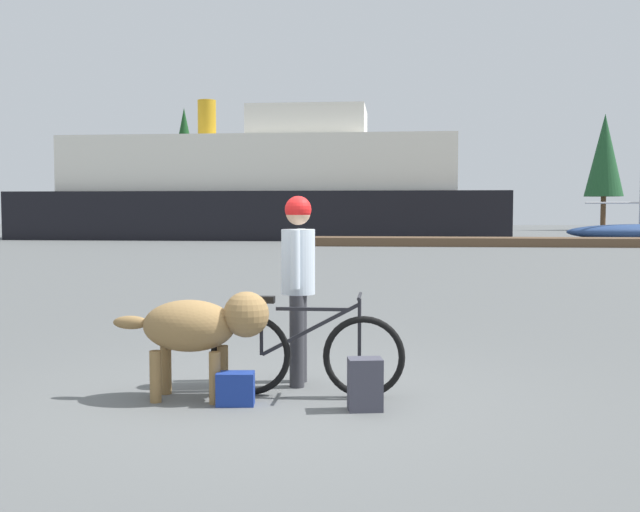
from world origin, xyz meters
The scene contains 12 objects.
ground_plane centered at (0.00, 0.00, 0.00)m, with size 160.00×160.00×0.00m, color #595B5B.
bicycle centered at (0.27, 0.13, 0.39)m, with size 1.75×0.44×0.92m.
person_cyclist centered at (0.16, 0.57, 1.10)m, with size 0.32×0.53×1.80m.
dog centered at (-0.63, -0.05, 0.65)m, with size 1.40×0.53×0.96m.
backpack centered at (0.82, -0.28, 0.22)m, with size 0.28×0.20×0.44m, color #3F3F4C.
handbag_pannier centered at (-0.28, -0.22, 0.14)m, with size 0.32×0.18×0.28m, color navy.
dock_pier centered at (6.02, 28.55, 0.20)m, with size 17.35×2.24×0.40m, color brown.
ferry_boat centered at (-6.59, 37.54, 2.90)m, with size 28.35×8.93×8.34m.
sailboat_moored centered at (15.01, 36.38, 0.49)m, with size 8.09×2.27×7.92m.
pine_tree_far_left centered at (-16.59, 55.11, 6.85)m, with size 2.84×2.84×10.42m.
pine_tree_center centered at (-3.41, 55.49, 5.99)m, with size 3.32×3.32×9.58m.
pine_tree_far_right centered at (18.92, 57.58, 6.29)m, with size 3.20×3.20×9.80m.
Camera 1 is at (1.03, -6.27, 1.66)m, focal length 40.98 mm.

